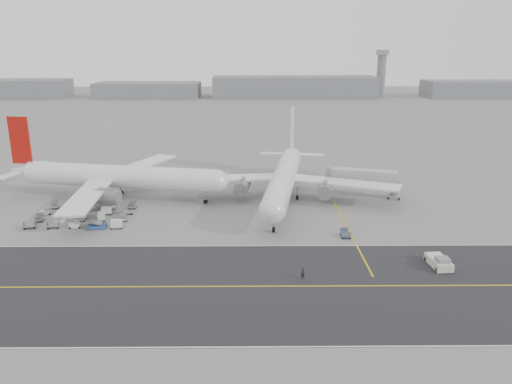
{
  "coord_description": "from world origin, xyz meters",
  "views": [
    {
      "loc": [
        10.89,
        -86.38,
        35.37
      ],
      "look_at": [
        11.7,
        12.0,
        6.02
      ],
      "focal_mm": 35.0,
      "sensor_mm": 36.0,
      "label": 1
    }
  ],
  "objects_px": {
    "airliner_b": "(284,177)",
    "ground_crew_a": "(303,273)",
    "jet_bridge": "(363,177)",
    "pushback_tug": "(439,262)",
    "airliner_a": "(115,176)",
    "control_tower": "(381,72)"
  },
  "relations": [
    {
      "from": "airliner_b",
      "to": "ground_crew_a",
      "type": "xyz_separation_m",
      "value": [
        0.41,
        -41.53,
        -4.43
      ]
    },
    {
      "from": "control_tower",
      "to": "ground_crew_a",
      "type": "height_order",
      "value": "control_tower"
    },
    {
      "from": "pushback_tug",
      "to": "jet_bridge",
      "type": "height_order",
      "value": "jet_bridge"
    },
    {
      "from": "airliner_a",
      "to": "pushback_tug",
      "type": "relative_size",
      "value": 7.21
    },
    {
      "from": "jet_bridge",
      "to": "pushback_tug",
      "type": "bearing_deg",
      "value": -67.4
    },
    {
      "from": "pushback_tug",
      "to": "ground_crew_a",
      "type": "xyz_separation_m",
      "value": [
        -22.88,
        -4.24,
        0.07
      ]
    },
    {
      "from": "control_tower",
      "to": "ground_crew_a",
      "type": "distance_m",
      "value": 292.49
    },
    {
      "from": "airliner_b",
      "to": "ground_crew_a",
      "type": "height_order",
      "value": "airliner_b"
    },
    {
      "from": "airliner_a",
      "to": "airliner_b",
      "type": "height_order",
      "value": "airliner_a"
    },
    {
      "from": "control_tower",
      "to": "jet_bridge",
      "type": "height_order",
      "value": "control_tower"
    },
    {
      "from": "airliner_a",
      "to": "airliner_b",
      "type": "bearing_deg",
      "value": -80.78
    },
    {
      "from": "airliner_a",
      "to": "jet_bridge",
      "type": "relative_size",
      "value": 3.05
    },
    {
      "from": "airliner_b",
      "to": "jet_bridge",
      "type": "distance_m",
      "value": 19.3
    },
    {
      "from": "jet_bridge",
      "to": "airliner_a",
      "type": "bearing_deg",
      "value": -161.67
    },
    {
      "from": "airliner_a",
      "to": "pushback_tug",
      "type": "height_order",
      "value": "airliner_a"
    },
    {
      "from": "pushback_tug",
      "to": "ground_crew_a",
      "type": "height_order",
      "value": "pushback_tug"
    },
    {
      "from": "control_tower",
      "to": "airliner_b",
      "type": "height_order",
      "value": "control_tower"
    },
    {
      "from": "airliner_b",
      "to": "ground_crew_a",
      "type": "relative_size",
      "value": 28.4
    },
    {
      "from": "jet_bridge",
      "to": "ground_crew_a",
      "type": "xyz_separation_m",
      "value": [
        -18.67,
        -44.33,
        -3.72
      ]
    },
    {
      "from": "ground_crew_a",
      "to": "pushback_tug",
      "type": "bearing_deg",
      "value": -8.69
    },
    {
      "from": "airliner_a",
      "to": "airliner_b",
      "type": "relative_size",
      "value": 1.01
    },
    {
      "from": "airliner_b",
      "to": "ground_crew_a",
      "type": "bearing_deg",
      "value": -80.62
    }
  ]
}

